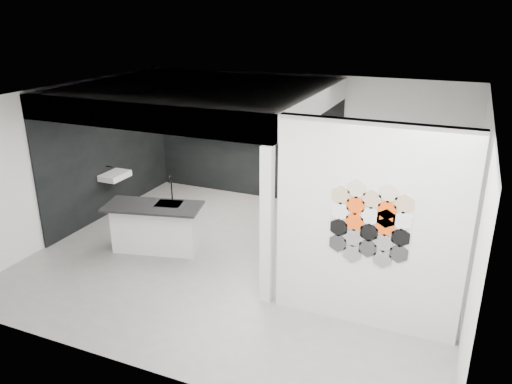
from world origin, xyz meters
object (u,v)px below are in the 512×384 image
object	(u,v)px
wall_basin	(115,176)
stockpot	(213,132)
kitchen_island	(156,226)
utensil_cup	(204,133)
bottle_dark	(243,135)
glass_bowl	(306,144)
glass_vase	(306,143)
partition_panel	(368,229)
kettle	(293,141)

from	to	relation	value
wall_basin	stockpot	size ratio (longest dim) A/B	2.79
kitchen_island	utensil_cup	size ratio (longest dim) A/B	17.02
bottle_dark	utensil_cup	distance (m)	1.00
kitchen_island	stockpot	distance (m)	3.30
kitchen_island	glass_bowl	size ratio (longest dim) A/B	12.83
bottle_dark	utensil_cup	size ratio (longest dim) A/B	1.73
glass_vase	utensil_cup	bearing A→B (deg)	180.00
wall_basin	glass_vase	distance (m)	4.01
wall_basin	partition_panel	bearing A→B (deg)	-18.23
stockpot	glass_bowl	xyz separation A→B (m)	(2.21, 0.00, -0.04)
kettle	glass_bowl	distance (m)	0.28
wall_basin	kettle	distance (m)	3.78
kitchen_island	bottle_dark	distance (m)	3.28
utensil_cup	bottle_dark	bearing A→B (deg)	0.00
stockpot	bottle_dark	size ratio (longest dim) A/B	1.19
wall_basin	bottle_dark	size ratio (longest dim) A/B	3.31
partition_panel	kitchen_island	bearing A→B (deg)	168.94
wall_basin	stockpot	xyz separation A→B (m)	(1.18, 2.07, 0.56)
partition_panel	wall_basin	world-z (taller)	partition_panel
partition_panel	glass_bowl	distance (m)	4.39
stockpot	bottle_dark	bearing A→B (deg)	0.00
kettle	glass_bowl	size ratio (longest dim) A/B	1.23
utensil_cup	glass_vase	bearing A→B (deg)	0.00
stockpot	glass_bowl	size ratio (longest dim) A/B	1.54
partition_panel	kitchen_island	world-z (taller)	partition_panel
stockpot	bottle_dark	distance (m)	0.76
glass_bowl	utensil_cup	distance (m)	2.45
kettle	utensil_cup	distance (m)	2.17
bottle_dark	utensil_cup	bearing A→B (deg)	180.00
stockpot	glass_vase	distance (m)	2.21
glass_vase	kettle	bearing A→B (deg)	180.00
glass_bowl	wall_basin	bearing A→B (deg)	-148.65
glass_bowl	glass_vase	distance (m)	0.02
kettle	wall_basin	bearing A→B (deg)	-148.84
kettle	bottle_dark	world-z (taller)	bottle_dark
wall_basin	glass_vase	world-z (taller)	glass_vase
stockpot	glass_bowl	bearing A→B (deg)	0.00
partition_panel	kettle	bearing A→B (deg)	121.29
bottle_dark	utensil_cup	xyz separation A→B (m)	(-1.00, 0.00, -0.04)
wall_basin	kitchen_island	xyz separation A→B (m)	(1.66, -1.06, -0.40)
partition_panel	kettle	size ratio (longest dim) A/B	16.38
wall_basin	bottle_dark	world-z (taller)	bottle_dark
partition_panel	kitchen_island	size ratio (longest dim) A/B	1.57
kitchen_island	glass_vase	size ratio (longest dim) A/B	13.04
kitchen_island	utensil_cup	bearing A→B (deg)	89.23
stockpot	wall_basin	bearing A→B (deg)	-119.74
kettle	kitchen_island	bearing A→B (deg)	-117.33
stockpot	kettle	size ratio (longest dim) A/B	1.26
glass_vase	bottle_dark	size ratio (longest dim) A/B	0.76
glass_vase	partition_panel	bearing A→B (deg)	-61.77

